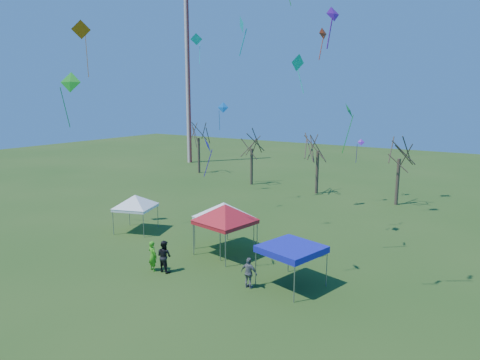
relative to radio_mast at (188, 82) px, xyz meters
The scene contains 24 objects.
ground 45.78m from the radio_mast, 50.53° to the right, with size 140.00×140.00×0.00m, color #264B18.
radio_mast is the anchor object (origin of this frame).
tree_0 11.45m from the radio_mast, 42.77° to the right, with size 3.83×3.83×8.44m.
tree_1 20.72m from the radio_mast, 28.48° to the right, with size 3.42×3.42×7.54m.
tree_2 28.08m from the radio_mast, 20.57° to the right, with size 3.71×3.71×8.18m.
tree_3 36.04m from the radio_mast, 16.31° to the right, with size 3.59×3.59×7.91m.
tent_white_west 36.51m from the radio_mast, 57.08° to the right, with size 3.57×3.57×3.33m.
tent_white_mid 40.95m from the radio_mast, 46.99° to the right, with size 4.17×4.17×3.83m.
tent_red 41.84m from the radio_mast, 47.04° to the right, with size 4.43×4.43×3.96m.
tent_blue 47.40m from the radio_mast, 43.46° to the right, with size 3.57×3.57×2.32m.
person_grey 47.45m from the radio_mast, 46.34° to the right, with size 1.02×0.42×1.73m, color slate.
person_green 44.46m from the radio_mast, 53.28° to the right, with size 0.67×0.44×1.84m, color green.
person_dark 44.65m from the radio_mast, 52.34° to the right, with size 0.94×0.73×1.93m, color black.
kite_8 35.64m from the radio_mast, 62.19° to the right, with size 1.08×1.32×3.95m.
kite_25 45.87m from the radio_mast, 46.78° to the right, with size 0.76×0.76×1.92m.
kite_1 43.79m from the radio_mast, 48.79° to the right, with size 0.96×1.08×2.27m.
kite_11 31.99m from the radio_mast, 33.17° to the right, with size 1.02×1.56×3.34m.
kite_22 33.38m from the radio_mast, 20.27° to the right, with size 0.88×0.80×2.41m.
kite_18 38.74m from the radio_mast, 36.17° to the right, with size 0.48×0.88×2.21m.
kite_9 48.86m from the radio_mast, 42.67° to the right, with size 0.62×0.77×1.82m.
kite_17 42.88m from the radio_mast, 36.69° to the right, with size 0.73×1.11×3.16m.
kite_13 22.53m from the radio_mast, 40.85° to the right, with size 1.14×1.01×2.97m.
kite_14 34.57m from the radio_mast, 64.88° to the right, with size 1.65×1.39×4.21m.
kite_2 20.05m from the radio_mast, 47.23° to the right, with size 1.42×1.19×3.22m.
Camera 1 is at (15.26, -17.85, 10.33)m, focal length 32.00 mm.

